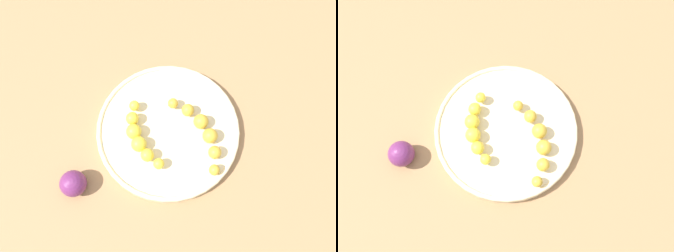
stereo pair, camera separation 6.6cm
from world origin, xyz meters
The scene contains 5 objects.
ground_plane centered at (0.00, 0.00, 0.00)m, with size 2.40×2.40×0.00m, color #936D47.
fruit_bowl centered at (0.00, 0.00, 0.01)m, with size 0.30×0.30×0.02m.
banana_yellow centered at (0.06, -0.02, 0.03)m, with size 0.07×0.15×0.03m.
banana_spotted centered at (-0.05, 0.05, 0.03)m, with size 0.08×0.18×0.03m.
plum_purple centered at (0.21, -0.04, 0.03)m, with size 0.05×0.05×0.05m, color #662659.
Camera 2 is at (0.09, 0.20, 0.66)m, focal length 35.09 mm.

